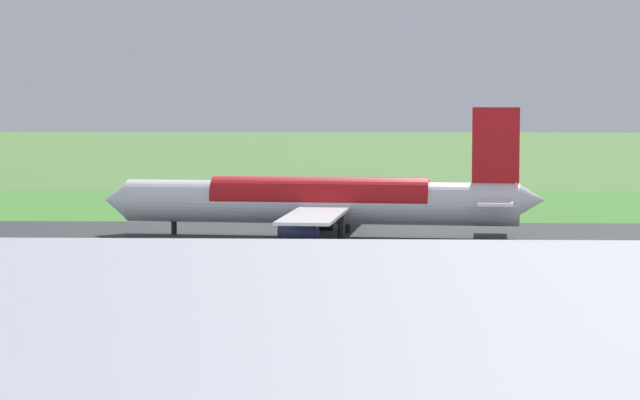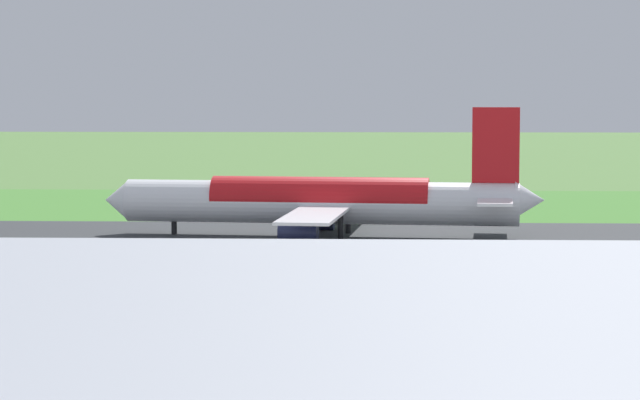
% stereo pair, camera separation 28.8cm
% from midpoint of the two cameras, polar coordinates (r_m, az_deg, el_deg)
% --- Properties ---
extents(ground_plane, '(800.00, 800.00, 0.00)m').
position_cam_midpoint_polar(ground_plane, '(156.26, 1.57, -1.65)').
color(ground_plane, '#547F3D').
extents(runway_asphalt, '(600.00, 33.78, 0.06)m').
position_cam_midpoint_polar(runway_asphalt, '(156.25, 1.57, -1.64)').
color(runway_asphalt, '#2D3033').
rests_on(runway_asphalt, ground).
extents(apron_concrete, '(440.00, 110.00, 0.05)m').
position_cam_midpoint_polar(apron_concrete, '(94.17, 1.09, -5.96)').
color(apron_concrete, gray).
rests_on(apron_concrete, ground).
extents(grass_verge_foreground, '(600.00, 80.00, 0.04)m').
position_cam_midpoint_polar(grass_verge_foreground, '(189.11, 1.69, -0.51)').
color(grass_verge_foreground, '#478534').
rests_on(grass_verge_foreground, ground).
extents(airliner_main, '(54.15, 44.38, 15.88)m').
position_cam_midpoint_polar(airliner_main, '(155.88, 0.19, -0.06)').
color(airliner_main, white).
rests_on(airliner_main, ground).
extents(no_stopping_sign, '(0.60, 0.10, 2.86)m').
position_cam_midpoint_polar(no_stopping_sign, '(190.15, 6.12, -0.00)').
color(no_stopping_sign, slate).
rests_on(no_stopping_sign, ground).
extents(traffic_cone_orange, '(0.40, 0.40, 0.55)m').
position_cam_midpoint_polar(traffic_cone_orange, '(190.29, 4.75, -0.41)').
color(traffic_cone_orange, orange).
rests_on(traffic_cone_orange, ground).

